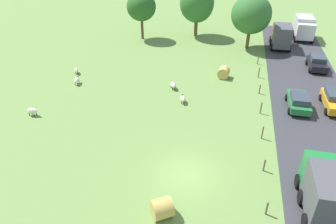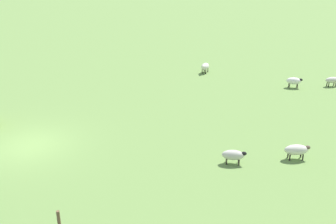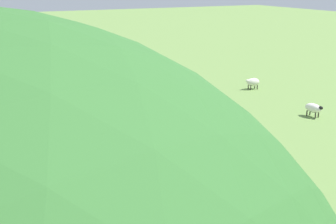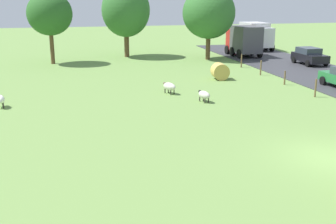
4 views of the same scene
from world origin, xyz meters
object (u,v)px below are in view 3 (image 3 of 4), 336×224
(hay_bale_0, at_px, (16,76))
(sheep_4, at_px, (313,108))
(sheep_2, at_px, (93,132))
(hay_bale_1, at_px, (50,205))
(sheep_3, at_px, (147,144))
(sheep_1, at_px, (253,82))

(hay_bale_0, bearing_deg, sheep_4, 130.63)
(sheep_2, bearing_deg, hay_bale_0, -84.94)
(sheep_2, height_order, hay_bale_1, hay_bale_1)
(sheep_3, relative_size, hay_bale_1, 1.01)
(sheep_1, distance_m, hay_bale_0, 17.09)
(sheep_1, bearing_deg, sheep_2, 22.23)
(hay_bale_1, bearing_deg, sheep_4, -161.76)
(sheep_3, distance_m, hay_bale_1, 6.57)
(sheep_3, distance_m, sheep_4, 10.83)
(sheep_4, bearing_deg, hay_bale_0, -49.37)
(sheep_2, bearing_deg, sheep_3, 119.61)
(sheep_1, height_order, hay_bale_1, hay_bale_1)
(hay_bale_1, bearing_deg, sheep_1, -144.11)
(sheep_4, relative_size, hay_bale_0, 0.90)
(sheep_2, xyz_separation_m, sheep_4, (-12.34, 1.57, 0.05))
(sheep_2, height_order, sheep_3, sheep_3)
(hay_bale_0, height_order, hay_bale_1, hay_bale_0)
(sheep_2, distance_m, hay_bale_1, 7.71)
(sheep_2, height_order, hay_bale_0, hay_bale_0)
(hay_bale_0, xyz_separation_m, hay_bale_1, (2.33, 21.10, -0.00))
(sheep_4, relative_size, hay_bale_1, 0.91)
(hay_bale_0, relative_size, hay_bale_1, 1.00)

